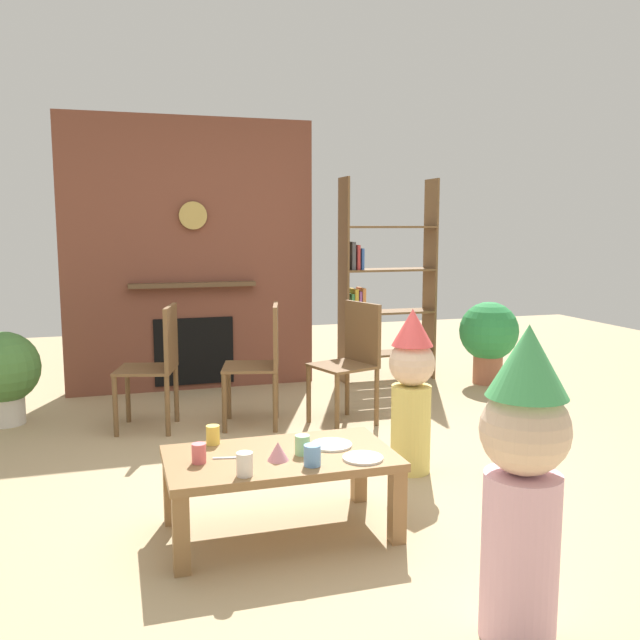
# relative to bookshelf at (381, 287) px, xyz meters

# --- Properties ---
(ground_plane) EXTENTS (12.00, 12.00, 0.00)m
(ground_plane) POSITION_rel_bookshelf_xyz_m (-1.36, -2.40, -0.89)
(ground_plane) COLOR tan
(brick_fireplace_feature) EXTENTS (2.20, 0.28, 2.40)m
(brick_fireplace_feature) POSITION_rel_bookshelf_xyz_m (-1.74, 0.20, 0.30)
(brick_fireplace_feature) COLOR brown
(brick_fireplace_feature) RESTS_ON ground_plane
(bookshelf) EXTENTS (0.90, 0.28, 1.90)m
(bookshelf) POSITION_rel_bookshelf_xyz_m (0.00, 0.00, 0.00)
(bookshelf) COLOR brown
(bookshelf) RESTS_ON ground_plane
(coffee_table) EXTENTS (1.08, 0.60, 0.39)m
(coffee_table) POSITION_rel_bookshelf_xyz_m (-1.69, -2.93, -0.56)
(coffee_table) COLOR olive
(coffee_table) RESTS_ON ground_plane
(paper_cup_near_left) EXTENTS (0.07, 0.07, 0.09)m
(paper_cup_near_left) POSITION_rel_bookshelf_xyz_m (-2.07, -2.93, -0.45)
(paper_cup_near_left) COLOR #E5666B
(paper_cup_near_left) RESTS_ON coffee_table
(paper_cup_near_right) EXTENTS (0.08, 0.08, 0.10)m
(paper_cup_near_right) POSITION_rel_bookshelf_xyz_m (-1.59, -3.12, -0.45)
(paper_cup_near_right) COLOR #669EE0
(paper_cup_near_right) RESTS_ON coffee_table
(paper_cup_center) EXTENTS (0.07, 0.07, 0.09)m
(paper_cup_center) POSITION_rel_bookshelf_xyz_m (-1.97, -2.68, -0.45)
(paper_cup_center) COLOR #F2CC4C
(paper_cup_center) RESTS_ON coffee_table
(paper_cup_far_left) EXTENTS (0.07, 0.07, 0.10)m
(paper_cup_far_left) POSITION_rel_bookshelf_xyz_m (-1.90, -3.15, -0.45)
(paper_cup_far_left) COLOR silver
(paper_cup_far_left) RESTS_ON coffee_table
(paper_cup_far_right) EXTENTS (0.07, 0.07, 0.09)m
(paper_cup_far_right) POSITION_rel_bookshelf_xyz_m (-1.59, -2.96, -0.45)
(paper_cup_far_right) COLOR #8CD18C
(paper_cup_far_right) RESTS_ON coffee_table
(paper_plate_front) EXTENTS (0.19, 0.19, 0.01)m
(paper_plate_front) POSITION_rel_bookshelf_xyz_m (-1.34, -3.11, -0.49)
(paper_plate_front) COLOR white
(paper_plate_front) RESTS_ON coffee_table
(paper_plate_rear) EXTENTS (0.20, 0.20, 0.01)m
(paper_plate_rear) POSITION_rel_bookshelf_xyz_m (-1.42, -2.88, -0.49)
(paper_plate_rear) COLOR white
(paper_plate_rear) RESTS_ON coffee_table
(birthday_cake_slice) EXTENTS (0.10, 0.10, 0.09)m
(birthday_cake_slice) POSITION_rel_bookshelf_xyz_m (-1.72, -3.01, -0.45)
(birthday_cake_slice) COLOR pink
(birthday_cake_slice) RESTS_ON coffee_table
(table_fork) EXTENTS (0.15, 0.05, 0.01)m
(table_fork) POSITION_rel_bookshelf_xyz_m (-1.93, -2.91, -0.49)
(table_fork) COLOR silver
(table_fork) RESTS_ON coffee_table
(child_with_cone_hat) EXTENTS (0.31, 0.31, 1.14)m
(child_with_cone_hat) POSITION_rel_bookshelf_xyz_m (-1.07, -3.98, -0.29)
(child_with_cone_hat) COLOR #EAB2C6
(child_with_cone_hat) RESTS_ON ground_plane
(child_in_pink) EXTENTS (0.27, 0.27, 0.99)m
(child_in_pink) POSITION_rel_bookshelf_xyz_m (-0.75, -2.35, -0.37)
(child_in_pink) COLOR #E0CC66
(child_in_pink) RESTS_ON ground_plane
(dining_chair_left) EXTENTS (0.49, 0.49, 0.90)m
(dining_chair_left) POSITION_rel_bookshelf_xyz_m (-2.12, -1.03, -0.38)
(dining_chair_left) COLOR brown
(dining_chair_left) RESTS_ON ground_plane
(dining_chair_middle) EXTENTS (0.49, 0.49, 0.90)m
(dining_chair_middle) POSITION_rel_bookshelf_xyz_m (-1.38, -1.16, -0.38)
(dining_chair_middle) COLOR brown
(dining_chair_middle) RESTS_ON ground_plane
(dining_chair_right) EXTENTS (0.50, 0.50, 0.90)m
(dining_chair_right) POSITION_rel_bookshelf_xyz_m (-0.73, -1.27, -0.38)
(dining_chair_right) COLOR brown
(dining_chair_right) RESTS_ON ground_plane
(potted_plant_tall) EXTENTS (0.55, 0.55, 0.76)m
(potted_plant_tall) POSITION_rel_bookshelf_xyz_m (0.91, -0.44, -0.44)
(potted_plant_tall) COLOR #9E5B42
(potted_plant_tall) RESTS_ON ground_plane
(potted_plant_short) EXTENTS (0.53, 0.53, 0.69)m
(potted_plant_short) POSITION_rel_bookshelf_xyz_m (-3.22, -0.57, -0.49)
(potted_plant_short) COLOR beige
(potted_plant_short) RESTS_ON ground_plane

